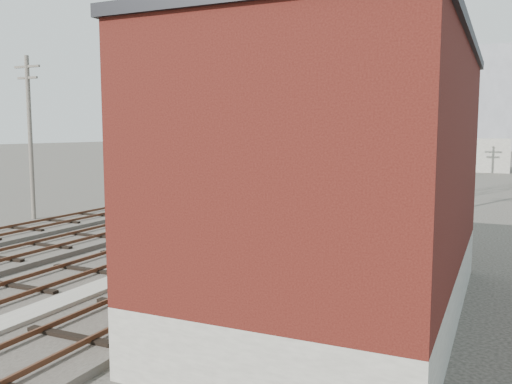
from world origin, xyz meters
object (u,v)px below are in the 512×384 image
Objects in this scene: car_red at (199,174)px; car_silver at (248,171)px; switch_stand at (255,196)px; site_trailer at (336,161)px; car_grey at (230,170)px; signal_mast at (222,211)px.

car_silver reaches higher than car_red.
switch_stand is 0.33× the size of car_silver.
car_red is at bearing -139.80° from site_trailer.
car_grey is at bearing 119.57° from switch_stand.
car_red is (-12.96, 14.71, -0.06)m from switch_stand.
car_silver is at bearing -138.71° from site_trailer.
site_trailer is 2.04× the size of car_red.
car_grey is (-12.68, 20.90, -0.04)m from switch_stand.
signal_mast is 0.95× the size of car_silver.
car_red is at bearing 121.76° from signal_mast.
site_trailer is 12.15m from car_grey.
car_grey is at bearing 17.67° from car_red.
site_trailer is 1.67× the size of car_grey.
signal_mast is 43.50m from car_grey.
switch_stand is 0.40× the size of car_red.
car_grey is (-10.16, -6.60, -0.84)m from site_trailer.
switch_stand reaches higher than car_silver.
switch_stand is 0.19× the size of site_trailer.
car_red is at bearing 129.71° from switch_stand.
car_red is 5.31m from car_silver.
site_trailer is at bearing 93.56° from switch_stand.
car_silver is at bearing -102.42° from car_grey.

